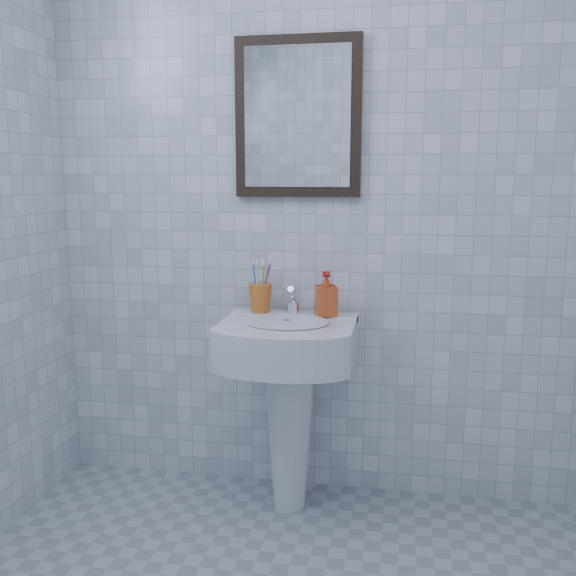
# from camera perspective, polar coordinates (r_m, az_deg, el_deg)

# --- Properties ---
(wall_back) EXTENTS (2.20, 0.02, 2.50)m
(wall_back) POSITION_cam_1_polar(r_m,az_deg,el_deg) (2.60, 2.56, 8.32)
(wall_back) COLOR white
(wall_back) RESTS_ON ground
(washbasin) EXTENTS (0.51, 0.37, 0.79)m
(washbasin) POSITION_cam_1_polar(r_m,az_deg,el_deg) (2.53, 0.06, -8.39)
(washbasin) COLOR white
(washbasin) RESTS_ON ground
(faucet) EXTENTS (0.05, 0.11, 0.12)m
(faucet) POSITION_cam_1_polar(r_m,az_deg,el_deg) (2.54, 0.44, -1.30)
(faucet) COLOR silver
(faucet) RESTS_ON washbasin
(toothbrush_cup) EXTENTS (0.10, 0.10, 0.11)m
(toothbrush_cup) POSITION_cam_1_polar(r_m,az_deg,el_deg) (2.59, -2.47, -0.89)
(toothbrush_cup) COLOR orange
(toothbrush_cup) RESTS_ON washbasin
(soap_dispenser) EXTENTS (0.10, 0.10, 0.17)m
(soap_dispenser) POSITION_cam_1_polar(r_m,az_deg,el_deg) (2.52, 3.41, -0.50)
(soap_dispenser) COLOR red
(soap_dispenser) RESTS_ON washbasin
(wall_mirror) EXTENTS (0.50, 0.04, 0.62)m
(wall_mirror) POSITION_cam_1_polar(r_m,az_deg,el_deg) (2.61, 0.87, 14.93)
(wall_mirror) COLOR black
(wall_mirror) RESTS_ON wall_back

